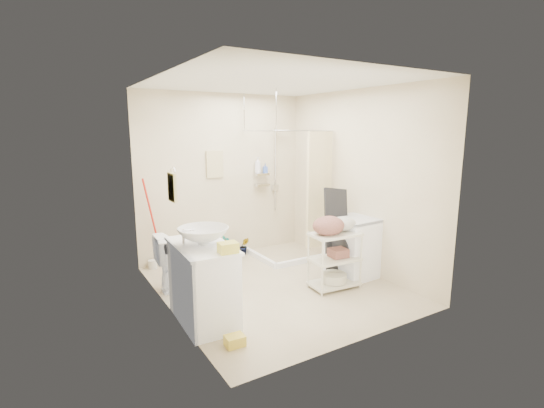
{
  "coord_description": "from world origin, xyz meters",
  "views": [
    {
      "loc": [
        -2.58,
        -4.19,
        2.04
      ],
      "look_at": [
        0.1,
        0.25,
        1.06
      ],
      "focal_mm": 26.0,
      "sensor_mm": 36.0,
      "label": 1
    }
  ],
  "objects_px": {
    "vanity": "(203,283)",
    "laundry_rack": "(335,255)",
    "toilet": "(185,261)",
    "washing_machine": "(353,247)"
  },
  "relations": [
    {
      "from": "washing_machine",
      "to": "laundry_rack",
      "type": "height_order",
      "value": "laundry_rack"
    },
    {
      "from": "laundry_rack",
      "to": "toilet",
      "type": "bearing_deg",
      "value": 154.33
    },
    {
      "from": "washing_machine",
      "to": "laundry_rack",
      "type": "relative_size",
      "value": 0.95
    },
    {
      "from": "toilet",
      "to": "laundry_rack",
      "type": "relative_size",
      "value": 0.84
    },
    {
      "from": "toilet",
      "to": "washing_machine",
      "type": "distance_m",
      "value": 2.32
    },
    {
      "from": "washing_machine",
      "to": "laundry_rack",
      "type": "bearing_deg",
      "value": -162.62
    },
    {
      "from": "toilet",
      "to": "washing_machine",
      "type": "xyz_separation_m",
      "value": [
        2.18,
        -0.78,
        0.05
      ]
    },
    {
      "from": "washing_machine",
      "to": "laundry_rack",
      "type": "xyz_separation_m",
      "value": [
        -0.5,
        -0.19,
        0.02
      ]
    },
    {
      "from": "vanity",
      "to": "laundry_rack",
      "type": "xyz_separation_m",
      "value": [
        1.8,
        -0.02,
        0.01
      ]
    },
    {
      "from": "vanity",
      "to": "laundry_rack",
      "type": "height_order",
      "value": "laundry_rack"
    }
  ]
}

